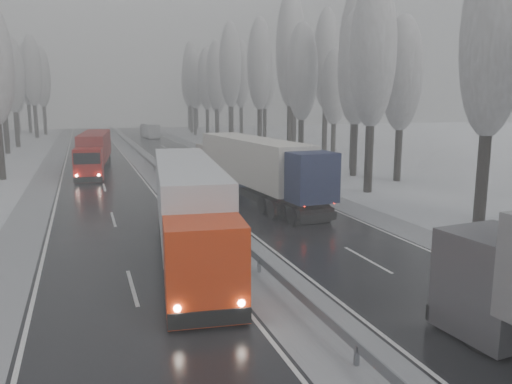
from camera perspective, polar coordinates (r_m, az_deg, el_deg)
carriageway_right at (r=39.55m, az=-1.19°, el=-0.04°), size 7.50×200.00×0.03m
carriageway_left at (r=37.72m, az=-16.54°, el=-0.99°), size 7.50×200.00×0.03m
median_slush at (r=38.29m, az=-8.68°, el=-0.50°), size 3.00×200.00×0.04m
shoulder_right at (r=41.33m, az=5.35°, el=0.38°), size 2.40×200.00×0.04m
shoulder_left at (r=37.85m, az=-24.04°, el=-1.43°), size 2.40×200.00×0.04m
median_guardrail at (r=38.17m, az=-8.70°, el=0.35°), size 0.12×200.00×0.76m
tree_16 at (r=31.63m, az=25.55°, el=15.74°), size 3.60×3.60×16.53m
tree_18 at (r=40.28m, az=13.23°, el=15.15°), size 3.60×3.60×16.58m
tree_19 at (r=46.56m, az=16.36°, el=12.75°), size 3.60×3.60×14.57m
tree_20 at (r=48.93m, az=11.44°, el=13.68°), size 3.60×3.60×15.71m
tree_21 at (r=53.63m, az=11.39°, el=15.37°), size 3.60×3.60×18.62m
tree_22 at (r=57.80m, az=5.28°, el=13.41°), size 3.60×3.60×15.86m
tree_23 at (r=64.10m, az=8.98°, el=11.71°), size 3.60×3.60×13.55m
tree_24 at (r=63.32m, az=3.97°, el=15.83°), size 3.60×3.60×20.49m
tree_25 at (r=69.79m, az=8.04°, el=14.71°), size 3.60×3.60×19.44m
tree_26 at (r=72.63m, az=0.44°, el=14.30°), size 3.60×3.60×18.78m
tree_27 at (r=78.93m, az=4.47°, el=13.42°), size 3.60×3.60×17.62m
tree_28 at (r=82.44m, az=-2.96°, el=14.20°), size 3.60×3.60×19.62m
tree_29 at (r=88.48m, az=1.01°, el=13.33°), size 3.60×3.60×18.11m
tree_30 at (r=91.82m, az=-4.57°, el=13.10°), size 3.60×3.60×17.86m
tree_31 at (r=97.32m, az=-1.72°, el=13.24°), size 3.60×3.60×18.58m
tree_32 at (r=99.09m, az=-5.65°, el=12.69°), size 3.60×3.60×17.33m
tree_33 at (r=103.68m, az=-4.45°, el=11.54°), size 3.60×3.60×14.33m
tree_34 at (r=105.82m, az=-7.07°, el=12.62°), size 3.60×3.60×17.63m
tree_35 at (r=111.99m, az=-2.79°, el=12.76°), size 3.60×3.60×18.25m
tree_36 at (r=115.78m, az=-7.50°, el=13.23°), size 3.60×3.60×20.23m
tree_37 at (r=121.18m, az=-4.56°, el=11.99°), size 3.60×3.60×16.37m
tree_38 at (r=126.40m, az=-7.72°, el=12.33°), size 3.60×3.60×17.97m
tree_39 at (r=130.86m, az=-6.83°, el=11.79°), size 3.60×3.60×16.19m
tree_68 at (r=76.82m, az=-27.14°, el=11.96°), size 3.60×3.60×16.65m
tree_70 at (r=86.80m, az=-26.10°, el=11.92°), size 3.60×3.60×17.09m
tree_72 at (r=96.34m, az=-26.95°, el=10.85°), size 3.60×3.60×15.11m
tree_74 at (r=106.79m, az=-24.23°, el=12.48°), size 3.60×3.60×19.68m
tree_76 at (r=116.05m, az=-23.30°, el=11.95°), size 3.60×3.60×18.55m
tree_77 at (r=120.43m, az=-25.78°, el=10.40°), size 3.60×3.60×14.32m
tree_78 at (r=122.90m, az=-24.78°, el=12.01°), size 3.60×3.60×19.55m
tree_79 at (r=127.09m, az=-25.82°, el=11.14°), size 3.60×3.60×17.07m
truck_blue_box at (r=35.26m, az=0.82°, el=2.73°), size 3.93×16.69×4.25m
truck_cream_box at (r=37.28m, az=-1.14°, el=3.38°), size 4.21×17.71×4.51m
box_truck_distant at (r=98.88m, az=-12.03°, el=6.84°), size 2.98×7.53×2.74m
truck_red_white at (r=23.24m, az=-7.72°, el=-1.28°), size 4.72×17.01×4.33m
truck_red_red at (r=53.31m, az=-17.97°, el=4.65°), size 4.03×15.53×3.95m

